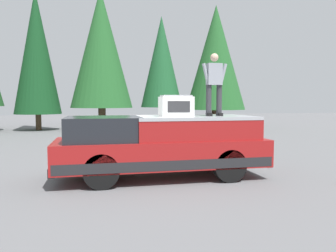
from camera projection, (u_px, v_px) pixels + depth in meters
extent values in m
plane|color=slate|center=(137.00, 177.00, 8.92)|extent=(90.00, 90.00, 0.00)
cube|color=maroon|center=(161.00, 152.00, 8.80)|extent=(2.00, 5.50, 0.70)
cube|color=#232326|center=(161.00, 159.00, 8.81)|extent=(2.01, 5.39, 0.24)
cube|color=black|center=(103.00, 128.00, 8.43)|extent=(1.84, 1.87, 0.60)
cube|color=maroon|center=(193.00, 128.00, 8.94)|extent=(1.92, 3.19, 0.52)
cube|color=#A8AAAF|center=(193.00, 117.00, 8.92)|extent=(1.94, 3.19, 0.08)
cube|color=#232326|center=(56.00, 166.00, 8.24)|extent=(1.96, 0.16, 0.20)
cube|color=#B2B5BA|center=(253.00, 158.00, 9.39)|extent=(1.96, 0.16, 0.20)
cylinder|color=black|center=(101.00, 171.00, 7.65)|extent=(0.30, 0.84, 0.84)
cylinder|color=black|center=(100.00, 159.00, 9.30)|extent=(0.30, 0.84, 0.84)
cylinder|color=black|center=(229.00, 165.00, 8.33)|extent=(0.30, 0.84, 0.84)
cylinder|color=black|center=(207.00, 155.00, 9.99)|extent=(0.30, 0.84, 0.84)
cube|color=white|center=(176.00, 107.00, 8.70)|extent=(0.64, 0.84, 0.52)
cube|color=#2D2D30|center=(179.00, 107.00, 8.39)|extent=(0.01, 0.59, 0.29)
cube|color=#99999E|center=(176.00, 96.00, 8.68)|extent=(0.58, 0.76, 0.04)
cylinder|color=#333338|center=(219.00, 101.00, 8.98)|extent=(0.15, 0.15, 0.84)
cube|color=black|center=(219.00, 114.00, 8.97)|extent=(0.26, 0.11, 0.08)
cylinder|color=#333338|center=(209.00, 100.00, 8.92)|extent=(0.15, 0.15, 0.84)
cube|color=black|center=(209.00, 115.00, 8.91)|extent=(0.26, 0.11, 0.08)
cube|color=#9399A3|center=(214.00, 74.00, 8.90)|extent=(0.24, 0.40, 0.58)
sphere|color=beige|center=(214.00, 57.00, 8.86)|extent=(0.22, 0.22, 0.22)
cylinder|color=#9399A3|center=(223.00, 74.00, 8.92)|extent=(0.09, 0.23, 0.58)
cylinder|color=#9399A3|center=(206.00, 74.00, 8.82)|extent=(0.09, 0.23, 0.58)
cube|color=white|center=(210.00, 127.00, 19.87)|extent=(1.64, 4.10, 0.50)
cube|color=#282D38|center=(211.00, 120.00, 19.86)|extent=(1.31, 1.89, 0.42)
cylinder|color=black|center=(193.00, 132.00, 18.91)|extent=(0.20, 0.62, 0.62)
cylinder|color=black|center=(186.00, 130.00, 20.31)|extent=(0.20, 0.62, 0.62)
cylinder|color=black|center=(234.00, 131.00, 19.46)|extent=(0.20, 0.62, 0.62)
cylinder|color=black|center=(225.00, 129.00, 20.86)|extent=(0.20, 0.62, 0.62)
cylinder|color=#4C3826|center=(215.00, 118.00, 26.81)|extent=(0.57, 0.57, 1.42)
cone|color=#235B28|center=(216.00, 58.00, 26.46)|extent=(4.78, 4.78, 8.35)
cylinder|color=#4C3826|center=(162.00, 117.00, 26.50)|extent=(0.40, 0.40, 1.61)
cone|color=#1E562D|center=(162.00, 62.00, 26.18)|extent=(3.32, 3.32, 7.20)
cylinder|color=#4C3826|center=(102.00, 118.00, 24.66)|extent=(0.55, 0.55, 1.60)
cone|color=#235B28|center=(101.00, 48.00, 24.29)|extent=(4.59, 4.59, 8.76)
cylinder|color=#4C3826|center=(39.00, 122.00, 23.75)|extent=(0.39, 0.39, 1.17)
cone|color=#14421E|center=(37.00, 52.00, 23.39)|extent=(3.28, 3.28, 8.81)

